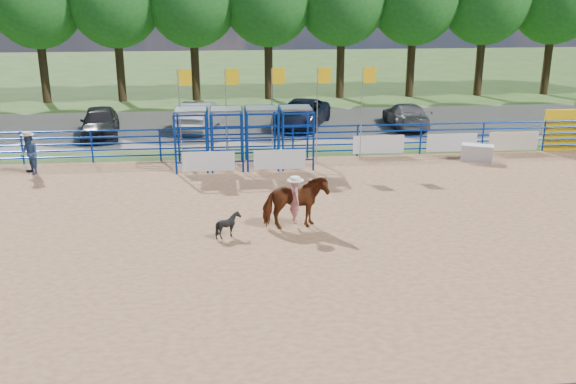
# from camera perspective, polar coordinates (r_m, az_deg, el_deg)

# --- Properties ---
(ground) EXTENTS (120.00, 120.00, 0.00)m
(ground) POSITION_cam_1_polar(r_m,az_deg,el_deg) (20.20, 3.41, -4.29)
(ground) COLOR #3B5923
(ground) RESTS_ON ground
(arena_dirt) EXTENTS (30.00, 20.00, 0.02)m
(arena_dirt) POSITION_cam_1_polar(r_m,az_deg,el_deg) (20.19, 3.41, -4.26)
(arena_dirt) COLOR #A47652
(arena_dirt) RESTS_ON ground
(gravel_strip) EXTENTS (40.00, 10.00, 0.01)m
(gravel_strip) POSITION_cam_1_polar(r_m,az_deg,el_deg) (36.38, -0.73, 5.91)
(gravel_strip) COLOR slate
(gravel_strip) RESTS_ON ground
(announcer_table) EXTENTS (1.52, 1.16, 0.73)m
(announcer_table) POSITION_cam_1_polar(r_m,az_deg,el_deg) (30.18, 16.47, 3.35)
(announcer_table) COLOR silver
(announcer_table) RESTS_ON arena_dirt
(horse_and_rider) EXTENTS (2.18, 1.20, 2.47)m
(horse_and_rider) POSITION_cam_1_polar(r_m,az_deg,el_deg) (20.77, 0.65, -0.76)
(horse_and_rider) COLOR #632E13
(horse_and_rider) RESTS_ON arena_dirt
(calf) EXTENTS (0.85, 0.79, 0.81)m
(calf) POSITION_cam_1_polar(r_m,az_deg,el_deg) (20.32, -5.32, -2.91)
(calf) COLOR black
(calf) RESTS_ON arena_dirt
(spectator_cowboy) EXTENTS (1.03, 1.06, 1.78)m
(spectator_cowboy) POSITION_cam_1_polar(r_m,az_deg,el_deg) (28.90, -22.00, 3.21)
(spectator_cowboy) COLOR navy
(spectator_cowboy) RESTS_ON arena_dirt
(car_a) EXTENTS (2.40, 4.78, 1.56)m
(car_a) POSITION_cam_1_polar(r_m,az_deg,el_deg) (34.91, -16.37, 5.98)
(car_a) COLOR black
(car_a) RESTS_ON gravel_strip
(car_b) EXTENTS (2.69, 4.98, 1.56)m
(car_b) POSITION_cam_1_polar(r_m,az_deg,el_deg) (35.61, -7.84, 6.76)
(car_b) COLOR gray
(car_b) RESTS_ON gravel_strip
(car_c) EXTENTS (4.13, 5.82, 1.47)m
(car_c) POSITION_cam_1_polar(r_m,az_deg,el_deg) (35.99, 1.19, 6.98)
(car_c) COLOR black
(car_c) RESTS_ON gravel_strip
(car_d) EXTENTS (1.97, 4.65, 1.34)m
(car_d) POSITION_cam_1_polar(r_m,az_deg,el_deg) (36.51, 10.45, 6.74)
(car_d) COLOR #5C5C5F
(car_d) RESTS_ON gravel_strip
(perimeter_fence) EXTENTS (30.10, 20.10, 1.50)m
(perimeter_fence) POSITION_cam_1_polar(r_m,az_deg,el_deg) (19.93, 3.45, -2.30)
(perimeter_fence) COLOR #062992
(perimeter_fence) RESTS_ON ground
(chute_assembly) EXTENTS (19.32, 2.41, 4.20)m
(chute_assembly) POSITION_cam_1_polar(r_m,az_deg,el_deg) (28.04, -3.19, 4.83)
(chute_assembly) COLOR #062992
(chute_assembly) RESTS_ON ground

